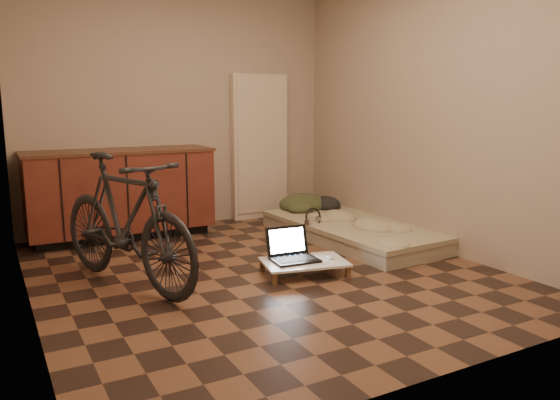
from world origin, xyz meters
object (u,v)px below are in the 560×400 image
bicycle (125,214)px  futon (353,231)px  lap_desk (304,262)px  laptop (292,253)px

bicycle → futon: bicycle is taller
bicycle → futon: bearing=-11.4°
bicycle → futon: 2.43m
futon → lap_desk: (-1.04, -0.75, 0.01)m
bicycle → laptop: size_ratio=4.39×
futon → laptop: bearing=-152.1°
futon → laptop: 1.29m
lap_desk → laptop: size_ratio=1.91×
futon → bicycle: bearing=-174.9°
futon → lap_desk: 1.28m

